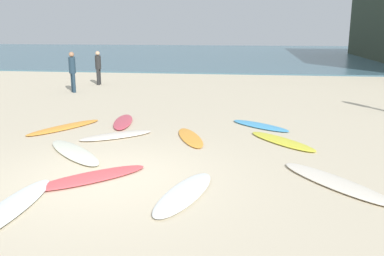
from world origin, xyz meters
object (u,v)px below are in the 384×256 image
(surfboard_7, at_px, (282,141))
(surfboard_10, at_px, (116,135))
(beachgoer_far, at_px, (98,66))
(surfboard_0, at_px, (91,177))
(surfboard_3, at_px, (184,193))
(surfboard_2, at_px, (335,182))
(surfboard_5, at_px, (10,208))
(surfboard_4, at_px, (260,126))
(surfboard_6, at_px, (74,152))
(surfboard_8, at_px, (123,122))
(beachgoer_mid, at_px, (72,70))
(surfboard_9, at_px, (190,137))
(surfboard_1, at_px, (64,127))

(surfboard_7, bearing_deg, surfboard_10, 141.70)
(surfboard_10, relative_size, beachgoer_far, 1.19)
(surfboard_0, relative_size, surfboard_3, 1.05)
(surfboard_2, xyz_separation_m, surfboard_5, (-5.15, -1.85, 0.00))
(surfboard_3, height_order, surfboard_4, surfboard_3)
(surfboard_4, xyz_separation_m, beachgoer_far, (-7.70, 7.97, 0.87))
(surfboard_6, height_order, beachgoer_far, beachgoer_far)
(surfboard_8, relative_size, beachgoer_mid, 1.19)
(surfboard_3, bearing_deg, surfboard_7, 76.50)
(surfboard_2, distance_m, surfboard_3, 2.74)
(beachgoer_mid, bearing_deg, surfboard_9, 2.08)
(surfboard_7, bearing_deg, surfboard_2, -113.78)
(surfboard_9, distance_m, beachgoer_far, 11.26)
(surfboard_6, distance_m, surfboard_7, 4.92)
(surfboard_8, relative_size, surfboard_10, 1.07)
(surfboard_4, xyz_separation_m, beachgoer_mid, (-7.91, 5.44, 0.93))
(surfboard_1, height_order, surfboard_8, surfboard_8)
(surfboard_0, distance_m, surfboard_4, 5.68)
(surfboard_7, distance_m, surfboard_8, 4.73)
(surfboard_1, relative_size, surfboard_8, 1.17)
(surfboard_7, bearing_deg, surfboard_6, 159.98)
(surfboard_0, xyz_separation_m, surfboard_2, (4.43, 0.36, 0.00))
(surfboard_8, relative_size, surfboard_9, 1.03)
(surfboard_9, xyz_separation_m, beachgoer_mid, (-6.14, 7.01, 0.94))
(surfboard_4, relative_size, surfboard_7, 0.90)
(surfboard_4, distance_m, surfboard_5, 7.32)
(surfboard_2, xyz_separation_m, surfboard_4, (-1.26, 4.35, -0.01))
(surfboard_7, distance_m, surfboard_10, 4.17)
(surfboard_3, distance_m, surfboard_8, 5.77)
(surfboard_4, bearing_deg, surfboard_5, 7.66)
(surfboard_0, height_order, surfboard_5, surfboard_5)
(beachgoer_mid, bearing_deg, surfboard_5, -20.10)
(beachgoer_mid, bearing_deg, surfboard_6, -15.66)
(surfboard_8, xyz_separation_m, surfboard_9, (2.21, -1.47, -0.01))
(surfboard_1, height_order, surfboard_2, surfboard_2)
(surfboard_0, relative_size, surfboard_6, 0.92)
(surfboard_0, distance_m, surfboard_10, 3.07)
(surfboard_3, height_order, beachgoer_far, beachgoer_far)
(surfboard_3, xyz_separation_m, surfboard_4, (1.34, 5.23, -0.00))
(surfboard_5, distance_m, surfboard_9, 5.10)
(beachgoer_far, bearing_deg, surfboard_0, 18.02)
(surfboard_5, bearing_deg, beachgoer_mid, -71.97)
(surfboard_10, bearing_deg, surfboard_9, -124.93)
(surfboard_1, distance_m, surfboard_6, 2.60)
(surfboard_6, relative_size, beachgoer_mid, 1.39)
(surfboard_4, height_order, surfboard_6, surfboard_6)
(surfboard_4, relative_size, beachgoer_far, 1.19)
(surfboard_4, relative_size, surfboard_8, 0.94)
(surfboard_4, height_order, beachgoer_mid, beachgoer_mid)
(surfboard_3, xyz_separation_m, surfboard_5, (-2.56, -0.97, 0.00))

